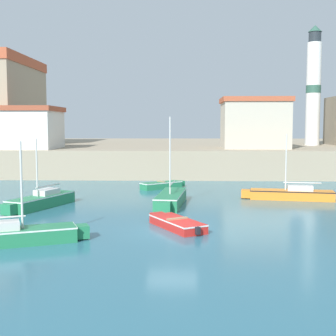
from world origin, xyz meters
TOP-DOWN VIEW (x-y plane):
  - ground_plane at (0.00, 0.00)m, footprint 200.00×200.00m
  - quay_seawall at (0.00, 41.01)m, footprint 120.00×40.00m
  - sailboat_green_1 at (-8.56, 6.39)m, footprint 3.28×5.93m
  - sailboat_orange_2 at (8.16, 10.22)m, footprint 6.52×2.40m
  - dinghy_red_3 at (0.18, 0.79)m, footprint 3.10×4.34m
  - dinghy_green_5 at (-1.18, 15.70)m, footprint 3.75×3.20m
  - sailboat_green_6 at (-6.91, -2.76)m, footprint 6.03×3.35m
  - sailboat_green_7 at (-0.28, 7.43)m, footprint 2.09×6.43m
  - lighthouse at (16.00, 33.71)m, footprint 1.73×1.73m
  - harbor_shed_mid_row at (8.00, 26.47)m, footprint 7.00×5.83m
  - harbor_shed_far_end at (-16.00, 25.11)m, footprint 7.32×6.78m

SIDE VIEW (x-z plane):
  - ground_plane at x=0.00m, z-range 0.00..0.00m
  - dinghy_red_3 at x=0.18m, z-range -0.01..0.53m
  - dinghy_green_5 at x=-1.18m, z-range -0.01..0.61m
  - sailboat_orange_2 at x=8.16m, z-range -1.91..2.74m
  - sailboat_green_6 at x=-6.91m, z-range -1.85..2.72m
  - sailboat_green_7 at x=-0.28m, z-range -2.44..3.36m
  - sailboat_green_1 at x=-8.56m, z-range -1.74..2.67m
  - quay_seawall at x=0.00m, z-range 0.00..2.84m
  - harbor_shed_far_end at x=-16.00m, z-range 2.86..7.18m
  - harbor_shed_mid_row at x=8.00m, z-range 2.86..8.12m
  - lighthouse at x=16.00m, z-range 2.65..16.75m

